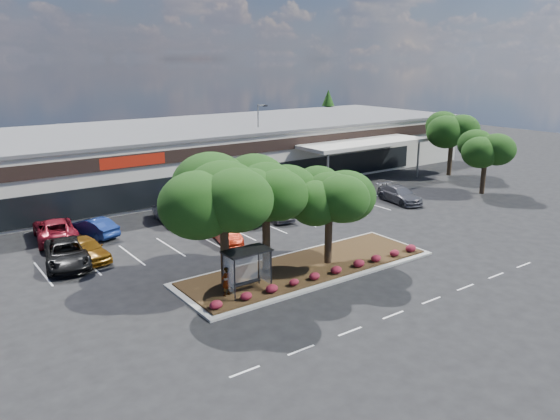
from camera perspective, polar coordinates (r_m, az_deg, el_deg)
ground at (r=35.10m, az=9.60°, el=-7.38°), size 160.00×160.00×0.00m
retail_store at (r=61.89m, az=-13.13°, el=5.46°), size 80.40×25.20×6.25m
landscape_island at (r=36.53m, az=2.91°, el=-6.03°), size 18.00×6.00×0.26m
lane_markings at (r=42.44m, az=-0.56°, el=-3.06°), size 33.12×20.06×0.01m
shrub_row at (r=34.89m, az=5.08°, el=-6.45°), size 17.00×0.80×0.50m
bus_shelter at (r=31.96m, az=-3.60°, el=-5.06°), size 2.75×1.55×2.59m
island_tree_west at (r=32.37m, az=-5.88°, el=-1.30°), size 7.20×7.20×7.89m
island_tree_mid at (r=34.81m, az=-1.46°, el=-0.51°), size 6.60×6.60×7.32m
island_tree_east at (r=36.13m, az=5.14°, el=-0.64°), size 5.80×5.80×6.50m
tree_east_near at (r=59.95m, az=20.60°, el=4.65°), size 5.60×5.60×6.51m
tree_east_far at (r=68.44m, az=17.46°, el=6.64°), size 6.40×6.40×7.62m
conifer_north_east at (r=88.23m, az=5.02°, el=9.57°), size 3.96×3.96×9.00m
person_waiting at (r=31.89m, az=-5.66°, el=-7.42°), size 0.73×0.59×1.75m
light_pole at (r=61.32m, az=-2.18°, el=6.42°), size 1.43×0.63×8.77m
car_0 at (r=39.67m, az=-21.35°, el=-4.24°), size 3.97×6.49×1.68m
car_1 at (r=40.21m, az=-19.58°, el=-3.86°), size 2.56×4.96×1.62m
car_2 at (r=41.77m, az=-5.65°, el=-2.45°), size 2.36×4.44×1.39m
car_3 at (r=46.30m, az=-4.52°, el=-0.60°), size 4.15×5.63×1.42m
car_4 at (r=47.60m, az=-0.50°, el=0.06°), size 2.84×5.21×1.68m
car_6 at (r=50.31m, az=5.77°, el=0.68°), size 3.22×4.53×1.43m
car_7 at (r=52.22m, az=6.60°, el=1.26°), size 1.83×4.68×1.52m
car_8 at (r=54.35m, az=12.39°, el=1.58°), size 3.04×5.67×1.56m
car_9 at (r=45.47m, az=-22.46°, el=-1.87°), size 3.65×6.51×1.72m
car_10 at (r=45.32m, az=-18.84°, el=-1.72°), size 2.90×4.79×1.49m
car_11 at (r=47.57m, az=-11.43°, el=-0.25°), size 2.56×5.40×1.71m
car_12 at (r=49.89m, az=-9.71°, el=0.50°), size 3.23×5.05×1.60m
car_13 at (r=50.26m, az=-1.89°, el=0.90°), size 2.40×5.36×1.71m
car_14 at (r=50.91m, az=-0.18°, el=1.07°), size 2.12×5.17×1.66m
car_15 at (r=55.83m, az=1.71°, el=2.28°), size 2.15×5.25×1.52m
car_17 at (r=59.93m, az=7.42°, el=3.00°), size 2.55×4.37×1.36m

